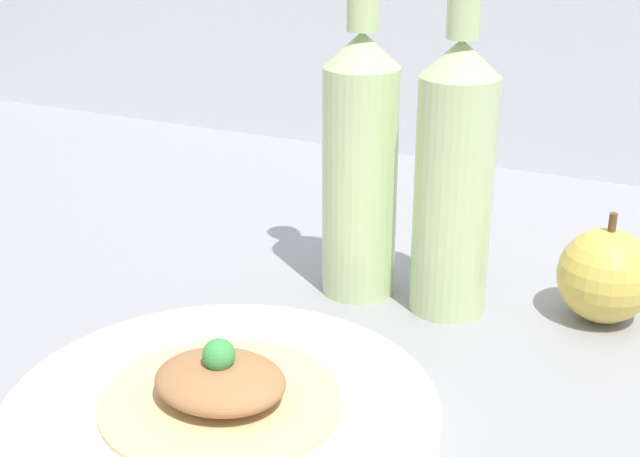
{
  "coord_description": "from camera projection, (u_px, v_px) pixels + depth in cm",
  "views": [
    {
      "loc": [
        27.85,
        -54.11,
        34.56
      ],
      "look_at": [
        1.79,
        0.46,
        10.31
      ],
      "focal_mm": 50.0,
      "sensor_mm": 36.0,
      "label": 1
    }
  ],
  "objects": [
    {
      "name": "apple",
      "position": [
        606.0,
        275.0,
        0.73
      ],
      "size": [
        7.88,
        7.88,
        9.39
      ],
      "color": "gold",
      "rests_on": "ground_plane"
    },
    {
      "name": "ground_plane",
      "position": [
        297.0,
        372.0,
        0.7
      ],
      "size": [
        180.0,
        110.0,
        4.0
      ],
      "primitive_type": "cube",
      "color": "gray"
    },
    {
      "name": "plated_food",
      "position": [
        215.0,
        385.0,
        0.59
      ],
      "size": [
        16.25,
        16.25,
        4.79
      ],
      "color": "#D6BC7F",
      "rests_on": "plate"
    },
    {
      "name": "plate",
      "position": [
        216.0,
        409.0,
        0.6
      ],
      "size": [
        29.34,
        29.34,
        1.94
      ],
      "color": "white",
      "rests_on": "ground_plane"
    },
    {
      "name": "cider_bottle_left",
      "position": [
        358.0,
        159.0,
        0.75
      ],
      "size": [
        6.42,
        6.42,
        29.47
      ],
      "color": "#B7D18E",
      "rests_on": "ground_plane"
    },
    {
      "name": "cider_bottle_right",
      "position": [
        454.0,
        172.0,
        0.72
      ],
      "size": [
        6.42,
        6.42,
        29.47
      ],
      "color": "#B7D18E",
      "rests_on": "ground_plane"
    }
  ]
}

